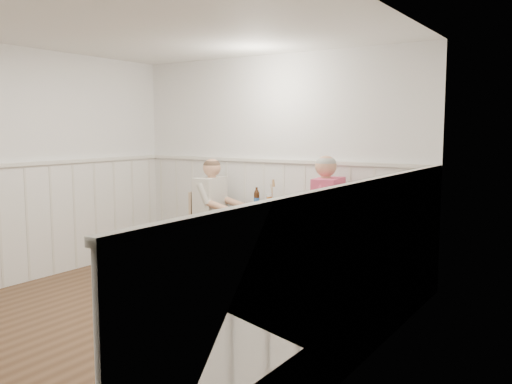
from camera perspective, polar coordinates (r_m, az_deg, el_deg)
ground_plane at (r=5.14m, az=-11.42°, el=-12.87°), size 4.50×4.50×0.00m
room_shell at (r=4.85m, az=-11.83°, el=4.31°), size 4.04×4.54×2.60m
wainscot at (r=5.45m, az=-6.52°, el=-4.14°), size 4.00×4.49×1.34m
dining_table at (r=6.31m, az=0.99°, el=-3.03°), size 0.86×0.70×0.75m
chair_right at (r=6.02m, az=7.95°, el=-5.14°), size 0.49×0.49×0.89m
chair_left at (r=6.79m, az=-5.02°, el=-3.51°), size 0.53×0.53×0.94m
man_in_pink at (r=5.98m, az=7.15°, el=-3.99°), size 0.71×0.50×1.45m
diner_cream at (r=6.70m, az=-4.53°, el=-3.10°), size 0.66×0.46×1.37m
plate_man at (r=6.17m, az=2.74°, el=-2.08°), size 0.25×0.25×0.06m
plate_diner at (r=6.39m, az=-1.26°, el=-1.74°), size 0.31×0.31×0.08m
beer_glass_a at (r=6.44m, az=2.92°, el=-0.87°), size 0.07×0.07×0.17m
beer_glass_b at (r=6.52m, az=1.40°, el=-0.73°), size 0.07×0.07×0.18m
beer_bottle at (r=6.63m, az=0.07°, el=-0.68°), size 0.07×0.07×0.25m
rolled_napkin at (r=5.99m, az=1.24°, el=-2.35°), size 0.17×0.05×0.04m
grass_vase at (r=6.51m, az=1.63°, el=-0.29°), size 0.04×0.04×0.38m
gingham_mat at (r=6.57m, az=-0.32°, el=-1.70°), size 0.27×0.22×0.01m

